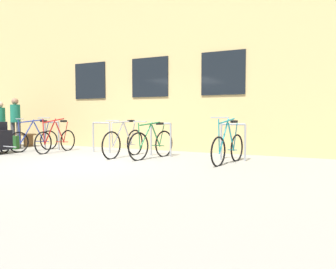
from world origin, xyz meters
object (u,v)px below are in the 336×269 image
(bicycle_red, at_px, (56,140))
(bicycle_blue, at_px, (34,139))
(bicycle_green, at_px, (152,144))
(person_browsing, at_px, (15,119))
(bicycle_silver, at_px, (124,142))
(wooden_bench, at_px, (14,136))
(person_by_bench, at_px, (1,121))
(backpack, at_px, (14,143))
(bicycle_teal, at_px, (228,147))

(bicycle_red, xyz_separation_m, bicycle_blue, (-0.88, -0.02, -0.01))
(bicycle_green, bearing_deg, person_browsing, 176.20)
(bicycle_silver, height_order, bicycle_green, bicycle_silver)
(wooden_bench, relative_size, person_browsing, 1.09)
(bicycle_green, xyz_separation_m, person_by_bench, (-6.39, 0.47, 0.54))
(person_by_bench, height_order, backpack, person_by_bench)
(bicycle_green, xyz_separation_m, person_browsing, (-5.49, 0.36, 0.60))
(person_browsing, bearing_deg, backpack, -49.17)
(bicycle_red, relative_size, person_by_bench, 1.07)
(bicycle_teal, xyz_separation_m, bicycle_green, (-2.02, 0.04, 0.01))
(bicycle_green, relative_size, wooden_bench, 0.91)
(bicycle_red, bearing_deg, bicycle_silver, -1.53)
(wooden_bench, height_order, person_browsing, person_browsing)
(bicycle_silver, bearing_deg, backpack, 178.51)
(bicycle_red, bearing_deg, backpack, 178.57)
(bicycle_red, bearing_deg, person_by_bench, 171.44)
(bicycle_silver, xyz_separation_m, bicycle_green, (0.82, 0.06, -0.01))
(person_browsing, bearing_deg, bicycle_blue, -16.22)
(wooden_bench, bearing_deg, bicycle_blue, -24.34)
(bicycle_blue, distance_m, bicycle_teal, 6.21)
(bicycle_red, relative_size, wooden_bench, 0.93)
(bicycle_teal, relative_size, person_browsing, 0.96)
(person_by_bench, distance_m, backpack, 1.42)
(bicycle_blue, relative_size, backpack, 3.76)
(person_by_bench, bearing_deg, wooden_bench, 78.88)
(person_by_bench, bearing_deg, person_browsing, -6.93)
(bicycle_blue, xyz_separation_m, backpack, (-1.04, 0.07, -0.15))
(bicycle_silver, relative_size, person_by_bench, 1.08)
(bicycle_teal, xyz_separation_m, wooden_bench, (-8.31, 0.98, -0.04))
(bicycle_red, height_order, bicycle_blue, bicycle_red)
(bicycle_green, distance_m, person_browsing, 5.53)
(bicycle_green, bearing_deg, wooden_bench, 171.51)
(bicycle_red, xyz_separation_m, person_browsing, (-2.19, 0.35, 0.61))
(person_browsing, bearing_deg, wooden_bench, 144.53)
(bicycle_blue, xyz_separation_m, bicycle_green, (4.19, 0.01, 0.02))
(bicycle_red, distance_m, person_by_bench, 3.17)
(backpack, bearing_deg, bicycle_red, -21.82)
(backpack, bearing_deg, person_by_bench, 139.93)
(bicycle_red, xyz_separation_m, bicycle_teal, (5.32, -0.05, 0.00))
(person_browsing, bearing_deg, person_by_bench, 173.07)
(bicycle_teal, relative_size, wooden_bench, 0.89)
(person_by_bench, bearing_deg, backpack, -19.67)
(wooden_bench, distance_m, person_by_bench, 0.75)
(wooden_bench, bearing_deg, backpack, -39.44)
(bicycle_blue, height_order, bicycle_silver, bicycle_blue)
(bicycle_red, distance_m, bicycle_silver, 2.48)
(bicycle_blue, bearing_deg, bicycle_silver, -0.73)
(bicycle_green, distance_m, person_by_bench, 6.43)
(wooden_bench, height_order, backpack, wooden_bench)
(bicycle_silver, distance_m, bicycle_green, 0.83)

